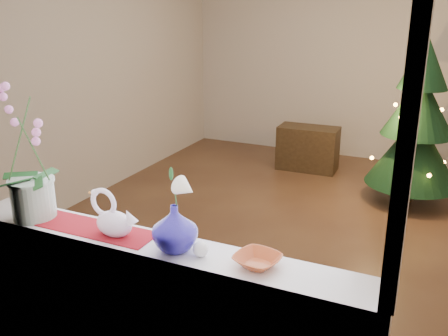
{
  "coord_description": "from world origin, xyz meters",
  "views": [
    {
      "loc": [
        1.2,
        -4.18,
        2.01
      ],
      "look_at": [
        -0.09,
        -1.4,
        0.99
      ],
      "focal_mm": 40.0,
      "sensor_mm": 36.0,
      "label": 1
    }
  ],
  "objects_px": {
    "blue_vase": "(175,225)",
    "paperweight": "(201,249)",
    "amber_dish": "(257,261)",
    "xmas_tree": "(418,122)",
    "side_table": "(308,148)",
    "orchid_pot": "(27,154)",
    "swan": "(113,214)"
  },
  "relations": [
    {
      "from": "blue_vase",
      "to": "xmas_tree",
      "type": "distance_m",
      "value": 3.6
    },
    {
      "from": "orchid_pot",
      "to": "swan",
      "type": "distance_m",
      "value": 0.57
    },
    {
      "from": "paperweight",
      "to": "side_table",
      "type": "bearing_deg",
      "value": 98.8
    },
    {
      "from": "side_table",
      "to": "swan",
      "type": "bearing_deg",
      "value": -89.4
    },
    {
      "from": "paperweight",
      "to": "side_table",
      "type": "distance_m",
      "value": 4.2
    },
    {
      "from": "paperweight",
      "to": "xmas_tree",
      "type": "relative_size",
      "value": 0.04
    },
    {
      "from": "swan",
      "to": "paperweight",
      "type": "distance_m",
      "value": 0.49
    },
    {
      "from": "blue_vase",
      "to": "paperweight",
      "type": "relative_size",
      "value": 3.51
    },
    {
      "from": "blue_vase",
      "to": "side_table",
      "type": "xyz_separation_m",
      "value": [
        -0.5,
        4.09,
        -0.77
      ]
    },
    {
      "from": "side_table",
      "to": "blue_vase",
      "type": "bearing_deg",
      "value": -84.58
    },
    {
      "from": "paperweight",
      "to": "xmas_tree",
      "type": "bearing_deg",
      "value": 79.7
    },
    {
      "from": "orchid_pot",
      "to": "side_table",
      "type": "bearing_deg",
      "value": 84.87
    },
    {
      "from": "swan",
      "to": "blue_vase",
      "type": "height_order",
      "value": "blue_vase"
    },
    {
      "from": "orchid_pot",
      "to": "paperweight",
      "type": "bearing_deg",
      "value": -0.48
    },
    {
      "from": "paperweight",
      "to": "amber_dish",
      "type": "distance_m",
      "value": 0.26
    },
    {
      "from": "blue_vase",
      "to": "side_table",
      "type": "bearing_deg",
      "value": 96.94
    },
    {
      "from": "amber_dish",
      "to": "xmas_tree",
      "type": "distance_m",
      "value": 3.51
    },
    {
      "from": "amber_dish",
      "to": "xmas_tree",
      "type": "height_order",
      "value": "xmas_tree"
    },
    {
      "from": "orchid_pot",
      "to": "swan",
      "type": "bearing_deg",
      "value": 0.29
    },
    {
      "from": "side_table",
      "to": "amber_dish",
      "type": "bearing_deg",
      "value": -79.08
    },
    {
      "from": "blue_vase",
      "to": "amber_dish",
      "type": "relative_size",
      "value": 1.51
    },
    {
      "from": "paperweight",
      "to": "orchid_pot",
      "type": "bearing_deg",
      "value": 179.52
    },
    {
      "from": "swan",
      "to": "paperweight",
      "type": "xyz_separation_m",
      "value": [
        0.48,
        -0.01,
        -0.08
      ]
    },
    {
      "from": "paperweight",
      "to": "side_table",
      "type": "xyz_separation_m",
      "value": [
        -0.63,
        4.1,
        -0.68
      ]
    },
    {
      "from": "blue_vase",
      "to": "amber_dish",
      "type": "distance_m",
      "value": 0.41
    },
    {
      "from": "blue_vase",
      "to": "xmas_tree",
      "type": "relative_size",
      "value": 0.15
    },
    {
      "from": "amber_dish",
      "to": "paperweight",
      "type": "bearing_deg",
      "value": -173.41
    },
    {
      "from": "orchid_pot",
      "to": "xmas_tree",
      "type": "relative_size",
      "value": 0.41
    },
    {
      "from": "orchid_pot",
      "to": "paperweight",
      "type": "height_order",
      "value": "orchid_pot"
    },
    {
      "from": "paperweight",
      "to": "amber_dish",
      "type": "height_order",
      "value": "paperweight"
    },
    {
      "from": "amber_dish",
      "to": "xmas_tree",
      "type": "xyz_separation_m",
      "value": [
        0.38,
        3.49,
        -0.08
      ]
    },
    {
      "from": "amber_dish",
      "to": "swan",
      "type": "bearing_deg",
      "value": -178.51
    }
  ]
}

